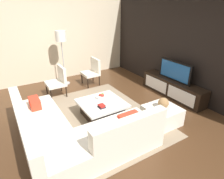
% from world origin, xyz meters
% --- Properties ---
extents(ground_plane, '(14.00, 14.00, 0.00)m').
position_xyz_m(ground_plane, '(0.00, 0.00, 0.00)').
color(ground_plane, '#4C301C').
extents(feature_wall_back, '(6.40, 0.12, 2.80)m').
position_xyz_m(feature_wall_back, '(0.00, 2.70, 1.40)').
color(feature_wall_back, black).
rests_on(feature_wall_back, ground).
extents(side_wall_left, '(0.12, 5.20, 2.80)m').
position_xyz_m(side_wall_left, '(-3.20, 0.20, 1.40)').
color(side_wall_left, beige).
rests_on(side_wall_left, ground).
extents(area_rug, '(3.27, 2.47, 0.01)m').
position_xyz_m(area_rug, '(-0.10, 0.00, 0.01)').
color(area_rug, gray).
rests_on(area_rug, ground).
extents(media_console, '(2.07, 0.44, 0.50)m').
position_xyz_m(media_console, '(0.00, 2.40, 0.25)').
color(media_console, black).
rests_on(media_console, ground).
extents(television, '(1.09, 0.06, 0.56)m').
position_xyz_m(television, '(0.00, 2.40, 0.78)').
color(television, black).
rests_on(television, media_console).
extents(sectional_couch, '(2.49, 2.32, 0.82)m').
position_xyz_m(sectional_couch, '(0.52, -0.90, 0.29)').
color(sectional_couch, silver).
rests_on(sectional_couch, ground).
extents(coffee_table, '(1.00, 1.01, 0.38)m').
position_xyz_m(coffee_table, '(-0.10, 0.10, 0.20)').
color(coffee_table, black).
rests_on(coffee_table, ground).
extents(accent_chair_near, '(0.58, 0.52, 0.87)m').
position_xyz_m(accent_chair_near, '(-1.79, -0.41, 0.49)').
color(accent_chair_near, black).
rests_on(accent_chair_near, ground).
extents(floor_lamp, '(0.33, 0.33, 1.75)m').
position_xyz_m(floor_lamp, '(-2.54, 0.02, 1.48)').
color(floor_lamp, '#A5A5AA').
rests_on(floor_lamp, ground).
extents(ottoman, '(0.70, 0.70, 0.40)m').
position_xyz_m(ottoman, '(0.86, 1.12, 0.20)').
color(ottoman, silver).
rests_on(ottoman, ground).
extents(fruit_bowl, '(0.28, 0.28, 0.13)m').
position_xyz_m(fruit_bowl, '(-0.28, 0.20, 0.43)').
color(fruit_bowl, silver).
rests_on(fruit_bowl, coffee_table).
extents(accent_chair_far, '(0.56, 0.50, 0.87)m').
position_xyz_m(accent_chair_far, '(-2.04, 0.82, 0.49)').
color(accent_chair_far, black).
rests_on(accent_chair_far, ground).
extents(decorative_ball, '(0.24, 0.24, 0.24)m').
position_xyz_m(decorative_ball, '(0.86, 1.12, 0.52)').
color(decorative_ball, '#997247').
rests_on(decorative_ball, ottoman).
extents(book_stack, '(0.15, 0.14, 0.07)m').
position_xyz_m(book_stack, '(0.12, -0.02, 0.41)').
color(book_stack, '#1E232D').
rests_on(book_stack, coffee_table).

